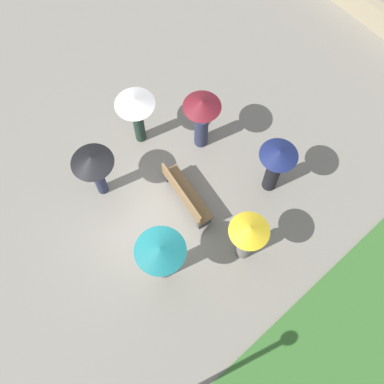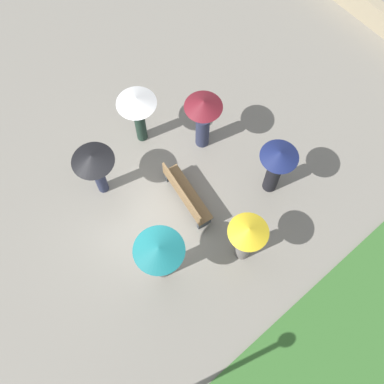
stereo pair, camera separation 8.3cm
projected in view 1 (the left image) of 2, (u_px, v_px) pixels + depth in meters
ground_plane at (142, 208)px, 12.60m from camera, size 90.00×90.00×0.00m
parapet_wall at (378, 17)px, 14.79m from camera, size 45.00×0.35×0.79m
park_bench at (185, 195)px, 12.24m from camera, size 1.83×0.68×0.90m
crowd_person_navy at (276, 164)px, 11.79m from camera, size 0.95×0.95×1.85m
crowd_person_black at (94, 165)px, 11.54m from camera, size 1.05×1.05×1.81m
crowd_person_maroon at (202, 116)px, 12.23m from camera, size 0.97×0.97×1.95m
crowd_person_teal at (161, 256)px, 10.79m from camera, size 1.16×1.16×1.80m
crowd_person_white at (136, 109)px, 12.20m from camera, size 1.03×1.03×1.87m
crowd_person_yellow at (247, 236)px, 11.05m from camera, size 0.94×0.94×1.76m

